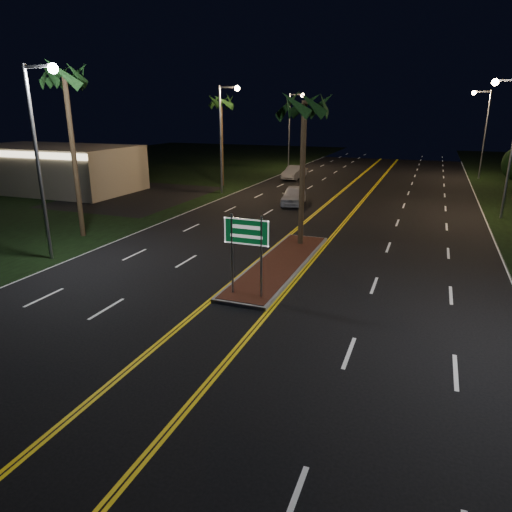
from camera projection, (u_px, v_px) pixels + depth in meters
The scene contains 15 objects.
ground at pixel (216, 329), 15.42m from camera, with size 120.00×120.00×0.00m, color black.
grass_left at pixel (62, 180), 47.88m from camera, with size 40.00×110.00×0.01m, color black.
median_island at pixel (280, 264), 21.62m from camera, with size 2.25×10.25×0.17m.
highway_sign at pixel (246, 239), 17.17m from camera, with size 1.80×0.08×3.20m.
commercial_building at pixel (53, 168), 41.45m from camera, with size 15.00×8.12×4.00m.
streetlight_left_near at pixel (41, 142), 20.87m from camera, with size 1.91×0.44×9.00m.
streetlight_left_mid at pixel (225, 127), 38.65m from camera, with size 1.91×0.44×9.00m.
streetlight_left_far at pixel (292, 122), 56.43m from camera, with size 1.91×0.44×9.00m.
streetlight_right_mid at pixel (508, 133), 29.63m from camera, with size 1.91×0.44×9.00m.
streetlight_right_far at pixel (482, 124), 47.41m from camera, with size 1.91×0.44×9.00m.
palm_median at pixel (304, 105), 22.53m from camera, with size 2.40×2.40×8.30m.
palm_left_near at pixel (64, 78), 24.14m from camera, with size 2.40×2.40×9.80m.
palm_left_far at pixel (221, 102), 42.31m from camera, with size 2.40×2.40×8.80m.
car_near at pixel (294, 194), 35.53m from camera, with size 2.13×4.97×1.66m, color silver.
car_far at pixel (294, 171), 48.63m from camera, with size 2.10×4.89×1.63m, color silver.
Camera 1 is at (6.26, -12.52, 7.05)m, focal length 32.00 mm.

